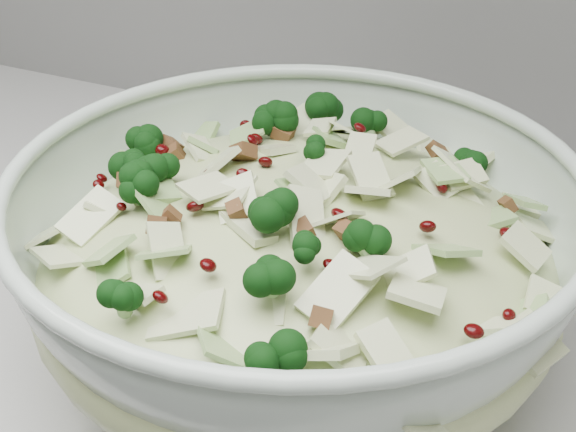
% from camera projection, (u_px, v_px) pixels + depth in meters
% --- Properties ---
extents(mixing_bowl, '(0.43, 0.43, 0.16)m').
position_uv_depth(mixing_bowl, '(297.00, 266.00, 0.56)').
color(mixing_bowl, '#B1C3B3').
rests_on(mixing_bowl, counter).
extents(salad, '(0.38, 0.38, 0.16)m').
position_uv_depth(salad, '(297.00, 236.00, 0.55)').
color(salad, beige).
rests_on(salad, mixing_bowl).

